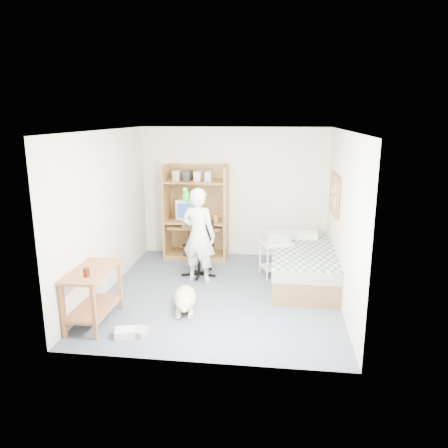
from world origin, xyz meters
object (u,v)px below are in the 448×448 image
(side_desk, at_px, (93,288))
(dog, at_px, (185,299))
(printer_cart, at_px, (276,253))
(computer_hutch, at_px, (197,216))
(person, at_px, (199,235))
(bed, at_px, (303,266))
(office_chair, at_px, (200,256))

(side_desk, relative_size, dog, 1.02)
(dog, distance_m, printer_cart, 2.02)
(computer_hutch, distance_m, dog, 2.50)
(person, relative_size, dog, 1.62)
(bed, bearing_deg, office_chair, 175.09)
(bed, xyz_separation_m, office_chair, (-1.76, 0.15, 0.05))
(computer_hutch, height_order, dog, computer_hutch)
(computer_hutch, height_order, side_desk, computer_hutch)
(bed, height_order, person, person)
(computer_hutch, distance_m, bed, 2.35)
(bed, xyz_separation_m, person, (-1.73, -0.15, 0.50))
(dog, bearing_deg, side_desk, -163.89)
(computer_hutch, relative_size, dog, 1.84)
(computer_hutch, bearing_deg, side_desk, -106.14)
(computer_hutch, distance_m, printer_cart, 1.80)
(computer_hutch, bearing_deg, printer_cart, -28.42)
(computer_hutch, distance_m, office_chair, 1.11)
(office_chair, bearing_deg, computer_hutch, 118.97)
(office_chair, distance_m, printer_cart, 1.31)
(computer_hutch, relative_size, person, 1.13)
(dog, bearing_deg, person, 80.01)
(office_chair, xyz_separation_m, dog, (0.03, -1.42, -0.18))
(person, xyz_separation_m, dog, (-0.00, -1.12, -0.63))
(side_desk, xyz_separation_m, dog, (1.12, 0.55, -0.33))
(person, bearing_deg, bed, -159.79)
(computer_hutch, xyz_separation_m, printer_cart, (1.54, -0.83, -0.42))
(person, bearing_deg, dog, 105.18)
(office_chair, relative_size, printer_cart, 1.54)
(person, bearing_deg, computer_hutch, -62.61)
(bed, distance_m, dog, 2.15)
(dog, bearing_deg, computer_hutch, 86.57)
(computer_hutch, relative_size, printer_cart, 2.90)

